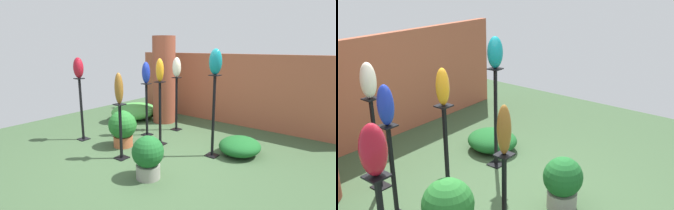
% 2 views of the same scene
% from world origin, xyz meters
% --- Properties ---
extents(ground_plane, '(8.00, 8.00, 0.00)m').
position_xyz_m(ground_plane, '(0.00, 0.00, 0.00)').
color(ground_plane, '#385133').
extents(brick_wall_back, '(5.60, 0.12, 1.70)m').
position_xyz_m(brick_wall_back, '(0.00, 2.71, 0.85)').
color(brick_wall_back, '#9E5138').
rests_on(brick_wall_back, ground).
extents(pedestal_amber, '(0.20, 0.20, 1.23)m').
position_xyz_m(pedestal_amber, '(-0.45, 0.53, 0.56)').
color(pedestal_amber, black).
rests_on(pedestal_amber, ground).
extents(pedestal_ivory, '(0.20, 0.20, 1.20)m').
position_xyz_m(pedestal_ivory, '(-0.75, 1.46, 0.55)').
color(pedestal_ivory, black).
rests_on(pedestal_ivory, ground).
extents(pedestal_teal, '(0.20, 0.20, 1.42)m').
position_xyz_m(pedestal_teal, '(0.62, 0.66, 0.65)').
color(pedestal_teal, black).
rests_on(pedestal_teal, ground).
extents(pedestal_bronze, '(0.20, 0.20, 0.95)m').
position_xyz_m(pedestal_bronze, '(-0.54, -0.38, 0.43)').
color(pedestal_bronze, black).
rests_on(pedestal_bronze, ground).
extents(pedestal_cobalt, '(0.20, 0.20, 1.12)m').
position_xyz_m(pedestal_cobalt, '(-1.02, 0.78, 0.51)').
color(pedestal_cobalt, black).
rests_on(pedestal_cobalt, ground).
extents(art_vase_amber, '(0.16, 0.14, 0.42)m').
position_xyz_m(art_vase_amber, '(-0.45, 0.53, 1.44)').
color(art_vase_amber, orange).
rests_on(art_vase_amber, pedestal_amber).
extents(art_vase_ruby, '(0.20, 0.19, 0.40)m').
position_xyz_m(art_vase_ruby, '(-1.86, -0.24, 1.46)').
color(art_vase_ruby, maroon).
rests_on(art_vase_ruby, pedestal_ruby).
extents(art_vase_ivory, '(0.19, 0.19, 0.44)m').
position_xyz_m(art_vase_ivory, '(-0.75, 1.46, 1.42)').
color(art_vase_ivory, beige).
rests_on(art_vase_ivory, pedestal_ivory).
extents(art_vase_teal, '(0.22, 0.20, 0.42)m').
position_xyz_m(art_vase_teal, '(0.62, 0.66, 1.63)').
color(art_vase_teal, '#0F727A').
rests_on(art_vase_teal, pedestal_teal).
extents(art_vase_bronze, '(0.14, 0.14, 0.51)m').
position_xyz_m(art_vase_bronze, '(-0.54, -0.38, 1.21)').
color(art_vase_bronze, brown).
rests_on(art_vase_bronze, pedestal_bronze).
extents(art_vase_cobalt, '(0.17, 0.17, 0.44)m').
position_xyz_m(art_vase_cobalt, '(-1.02, 0.78, 1.34)').
color(art_vase_cobalt, '#192D9E').
rests_on(art_vase_cobalt, pedestal_cobalt).
extents(potted_plant_back_center, '(0.46, 0.46, 0.63)m').
position_xyz_m(potted_plant_back_center, '(0.28, -0.60, 0.34)').
color(potted_plant_back_center, gray).
rests_on(potted_plant_back_center, ground).
extents(potted_plant_near_pillar, '(0.54, 0.54, 0.70)m').
position_xyz_m(potted_plant_near_pillar, '(-0.94, 0.02, 0.38)').
color(potted_plant_near_pillar, '#B25B38').
rests_on(potted_plant_near_pillar, ground).
extents(foliage_bed_east, '(0.71, 0.79, 0.31)m').
position_xyz_m(foliage_bed_east, '(0.97, 1.02, 0.15)').
color(foliage_bed_east, '#195923').
rests_on(foliage_bed_east, ground).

